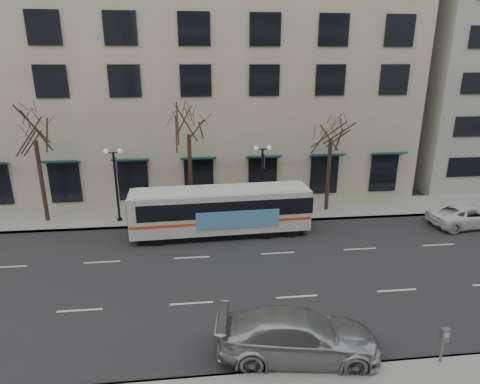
{
  "coord_description": "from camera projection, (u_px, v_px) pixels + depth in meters",
  "views": [
    {
      "loc": [
        0.46,
        -18.51,
        10.66
      ],
      "look_at": [
        2.73,
        1.84,
        4.0
      ],
      "focal_mm": 30.0,
      "sensor_mm": 36.0,
      "label": 1
    }
  ],
  "objects": [
    {
      "name": "ground",
      "position": [
        192.0,
        278.0,
        20.74
      ],
      "size": [
        160.0,
        160.0,
        0.0
      ],
      "primitive_type": "plane",
      "color": "black",
      "rests_on": "ground"
    },
    {
      "name": "sidewalk_far",
      "position": [
        260.0,
        212.0,
        29.75
      ],
      "size": [
        80.0,
        4.0,
        0.15
      ],
      "primitive_type": "cube",
      "color": "gray",
      "rests_on": "ground"
    },
    {
      "name": "building_hotel",
      "position": [
        166.0,
        47.0,
        36.67
      ],
      "size": [
        40.0,
        20.0,
        24.0
      ],
      "primitive_type": "cube",
      "color": "tan",
      "rests_on": "ground"
    },
    {
      "name": "tree_far_left",
      "position": [
        33.0,
        126.0,
        25.93
      ],
      "size": [
        3.6,
        3.6,
        8.34
      ],
      "color": "black",
      "rests_on": "ground"
    },
    {
      "name": "tree_far_mid",
      "position": [
        188.0,
        121.0,
        26.92
      ],
      "size": [
        3.6,
        3.6,
        8.55
      ],
      "color": "black",
      "rests_on": "ground"
    },
    {
      "name": "tree_far_right",
      "position": [
        332.0,
        125.0,
        28.12
      ],
      "size": [
        3.6,
        3.6,
        8.06
      ],
      "color": "black",
      "rests_on": "ground"
    },
    {
      "name": "lamp_post_left",
      "position": [
        116.0,
        182.0,
        27.05
      ],
      "size": [
        1.22,
        0.45,
        5.21
      ],
      "color": "black",
      "rests_on": "ground"
    },
    {
      "name": "lamp_post_right",
      "position": [
        262.0,
        177.0,
        28.11
      ],
      "size": [
        1.22,
        0.45,
        5.21
      ],
      "color": "black",
      "rests_on": "ground"
    },
    {
      "name": "city_bus",
      "position": [
        222.0,
        210.0,
        25.53
      ],
      "size": [
        11.43,
        2.96,
        3.07
      ],
      "rotation": [
        0.0,
        0.0,
        0.04
      ],
      "color": "silver",
      "rests_on": "ground"
    },
    {
      "name": "silver_car",
      "position": [
        298.0,
        335.0,
        15.03
      ],
      "size": [
        6.39,
        3.3,
        1.77
      ],
      "primitive_type": "imported",
      "rotation": [
        0.0,
        0.0,
        1.43
      ],
      "color": "#A8ABB0",
      "rests_on": "ground"
    },
    {
      "name": "white_pickup",
      "position": [
        468.0,
        216.0,
        27.17
      ],
      "size": [
        5.47,
        2.89,
        1.47
      ],
      "primitive_type": "imported",
      "rotation": [
        0.0,
        0.0,
        1.66
      ],
      "color": "white",
      "rests_on": "ground"
    },
    {
      "name": "pay_station",
      "position": [
        444.0,
        338.0,
        14.43
      ],
      "size": [
        0.32,
        0.22,
        1.43
      ],
      "rotation": [
        0.0,
        0.0,
        0.06
      ],
      "color": "slate",
      "rests_on": "sidewalk_near"
    }
  ]
}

